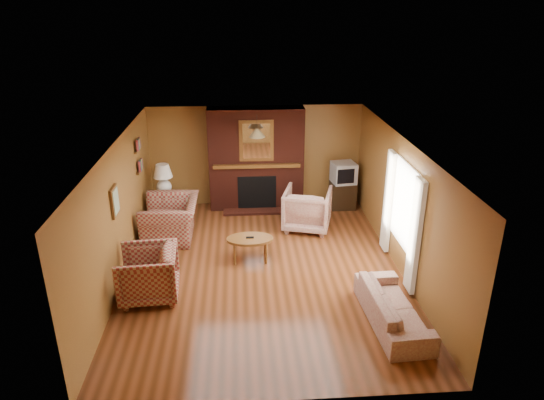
{
  "coord_description": "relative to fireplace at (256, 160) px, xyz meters",
  "views": [
    {
      "loc": [
        -0.38,
        -7.86,
        4.6
      ],
      "look_at": [
        0.2,
        0.6,
        1.13
      ],
      "focal_mm": 32.0,
      "sensor_mm": 36.0,
      "label": 1
    }
  ],
  "objects": [
    {
      "name": "plaid_armchair",
      "position": [
        -1.95,
        -3.78,
        -0.74
      ],
      "size": [
        1.02,
        1.0,
        0.87
      ],
      "primitive_type": "imported",
      "rotation": [
        0.0,
        0.0,
        -1.5
      ],
      "color": "maroon",
      "rests_on": "floor"
    },
    {
      "name": "crt_tv",
      "position": [
        2.05,
        -0.19,
        -0.31
      ],
      "size": [
        0.59,
        0.59,
        0.49
      ],
      "color": "#A7A9AF",
      "rests_on": "tv_stand"
    },
    {
      "name": "window_right",
      "position": [
        2.45,
        -3.18,
        -0.06
      ],
      "size": [
        0.1,
        1.85,
        2.0
      ],
      "color": "beige",
      "rests_on": "wall_right"
    },
    {
      "name": "ceiling",
      "position": [
        0.0,
        -2.98,
        1.22
      ],
      "size": [
        6.5,
        6.5,
        0.0
      ],
      "primitive_type": "plane",
      "rotation": [
        3.14,
        0.0,
        0.0
      ],
      "color": "silver",
      "rests_on": "wall_back"
    },
    {
      "name": "coffee_table",
      "position": [
        -0.23,
        -2.63,
        -0.78
      ],
      "size": [
        0.88,
        0.55,
        0.49
      ],
      "color": "brown",
      "rests_on": "floor"
    },
    {
      "name": "bookshelf",
      "position": [
        -2.44,
        -1.08,
        0.48
      ],
      "size": [
        0.09,
        0.55,
        0.71
      ],
      "color": "brown",
      "rests_on": "wall_left"
    },
    {
      "name": "floral_armchair",
      "position": [
        1.05,
        -1.3,
        -0.73
      ],
      "size": [
        1.2,
        1.22,
        0.9
      ],
      "primitive_type": "imported",
      "rotation": [
        0.0,
        0.0,
        2.86
      ],
      "color": "#BEB393",
      "rests_on": "floor"
    },
    {
      "name": "wall_right",
      "position": [
        2.5,
        -2.98,
        0.02
      ],
      "size": [
        0.0,
        6.5,
        6.5
      ],
      "primitive_type": "plane",
      "rotation": [
        1.57,
        0.0,
        -1.57
      ],
      "color": "olive",
      "rests_on": "floor"
    },
    {
      "name": "wall_left",
      "position": [
        -2.5,
        -2.98,
        0.02
      ],
      "size": [
        0.0,
        6.5,
        6.5
      ],
      "primitive_type": "plane",
      "rotation": [
        1.57,
        0.0,
        1.57
      ],
      "color": "olive",
      "rests_on": "floor"
    },
    {
      "name": "tv_stand",
      "position": [
        2.05,
        -0.18,
        -0.87
      ],
      "size": [
        0.58,
        0.53,
        0.63
      ],
      "primitive_type": "cube",
      "rotation": [
        0.0,
        0.0,
        0.01
      ],
      "color": "black",
      "rests_on": "floor"
    },
    {
      "name": "floor",
      "position": [
        0.0,
        -2.98,
        -1.18
      ],
      "size": [
        6.5,
        6.5,
        0.0
      ],
      "primitive_type": "plane",
      "color": "#4D2710",
      "rests_on": "ground"
    },
    {
      "name": "fireplace",
      "position": [
        0.0,
        0.0,
        0.0
      ],
      "size": [
        2.2,
        0.82,
        2.4
      ],
      "color": "#47180F",
      "rests_on": "floor"
    },
    {
      "name": "pendant_light",
      "position": [
        0.0,
        -0.68,
        0.82
      ],
      "size": [
        0.36,
        0.36,
        0.48
      ],
      "color": "black",
      "rests_on": "ceiling"
    },
    {
      "name": "botanical_print",
      "position": [
        -2.47,
        -3.28,
        0.37
      ],
      "size": [
        0.05,
        0.4,
        0.5
      ],
      "color": "brown",
      "rests_on": "wall_left"
    },
    {
      "name": "wall_front",
      "position": [
        0.0,
        -6.23,
        0.02
      ],
      "size": [
        6.5,
        0.0,
        6.5
      ],
      "primitive_type": "plane",
      "rotation": [
        -1.57,
        0.0,
        0.0
      ],
      "color": "olive",
      "rests_on": "floor"
    },
    {
      "name": "wall_back",
      "position": [
        0.0,
        0.27,
        0.02
      ],
      "size": [
        6.5,
        0.0,
        6.5
      ],
      "primitive_type": "plane",
      "rotation": [
        1.57,
        0.0,
        0.0
      ],
      "color": "olive",
      "rests_on": "floor"
    },
    {
      "name": "table_lamp",
      "position": [
        -2.1,
        -0.53,
        -0.21
      ],
      "size": [
        0.43,
        0.43,
        0.7
      ],
      "color": "white",
      "rests_on": "side_table"
    },
    {
      "name": "plaid_loveseat",
      "position": [
        -1.85,
        -1.56,
        -0.76
      ],
      "size": [
        1.12,
        1.29,
        0.84
      ],
      "primitive_type": "imported",
      "rotation": [
        0.0,
        0.0,
        -1.57
      ],
      "color": "maroon",
      "rests_on": "floor"
    },
    {
      "name": "floral_sofa",
      "position": [
        1.9,
        -4.75,
        -0.92
      ],
      "size": [
        0.8,
        1.84,
        0.53
      ],
      "primitive_type": "imported",
      "rotation": [
        0.0,
        0.0,
        1.62
      ],
      "color": "#BEB393",
      "rests_on": "floor"
    },
    {
      "name": "side_table",
      "position": [
        -2.1,
        -0.53,
        -0.89
      ],
      "size": [
        0.48,
        0.48,
        0.59
      ],
      "primitive_type": "cube",
      "rotation": [
        0.0,
        0.0,
        -0.1
      ],
      "color": "brown",
      "rests_on": "floor"
    }
  ]
}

